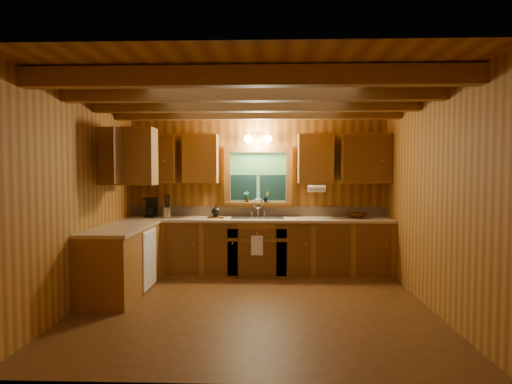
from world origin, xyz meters
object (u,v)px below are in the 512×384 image
at_px(wicker_basket, 356,215).
at_px(coffee_maker, 151,207).
at_px(cutting_board, 216,217).
at_px(sink, 258,221).

bearing_deg(wicker_basket, coffee_maker, 179.28).
bearing_deg(wicker_basket, cutting_board, -178.20).
distance_m(sink, cutting_board, 0.66).
xyz_separation_m(coffee_maker, cutting_board, (1.07, -0.11, -0.15)).
relative_size(cutting_board, wicker_basket, 0.76).
height_order(sink, wicker_basket, sink).
xyz_separation_m(cutting_board, wicker_basket, (2.23, 0.07, 0.03)).
height_order(coffee_maker, cutting_board, coffee_maker).
distance_m(coffee_maker, cutting_board, 1.08).
relative_size(sink, coffee_maker, 2.56).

